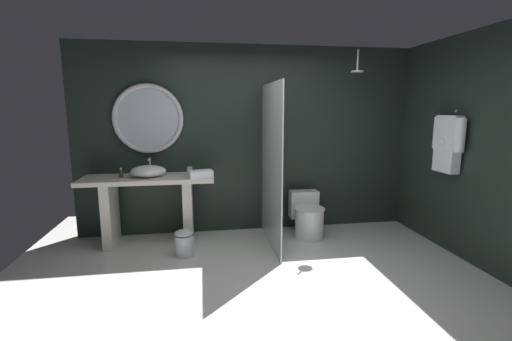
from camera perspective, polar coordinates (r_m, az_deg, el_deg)
ground_plane at (r=3.55m, az=3.74°, el=-19.35°), size 5.76×5.76×0.00m
back_wall_panel at (r=4.98m, az=-0.87°, el=4.98°), size 4.80×0.10×2.60m
side_wall_right at (r=4.87m, az=29.91°, el=3.52°), size 0.10×2.47×2.60m
vanity_counter at (r=4.75m, az=-17.00°, el=-4.66°), size 1.65×0.59×0.88m
vessel_sink at (r=4.65m, az=-17.15°, el=-0.09°), size 0.44×0.36×0.22m
tumbler_cup at (r=4.65m, az=-10.77°, el=-0.08°), size 0.07×0.07×0.11m
soap_dispenser at (r=4.72m, az=-21.16°, el=-0.43°), size 0.05×0.05×0.13m
round_wall_mirror at (r=4.88m, az=-17.19°, el=8.07°), size 0.92×0.06×0.92m
shower_glass_panel at (r=4.40m, az=2.51°, el=0.68°), size 0.02×1.22×2.05m
rain_shower_head at (r=4.97m, az=16.19°, el=15.60°), size 0.16×0.16×0.29m
hanging_bathrobe at (r=4.76m, az=28.81°, el=4.17°), size 0.20×0.49×0.75m
toilet at (r=4.91m, az=8.39°, el=-7.47°), size 0.41×0.60×0.59m
waste_bin at (r=4.35m, az=-11.61°, el=-11.47°), size 0.23×0.23×0.32m
folded_hand_towel at (r=4.43m, az=-9.02°, el=-0.60°), size 0.32×0.23×0.10m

